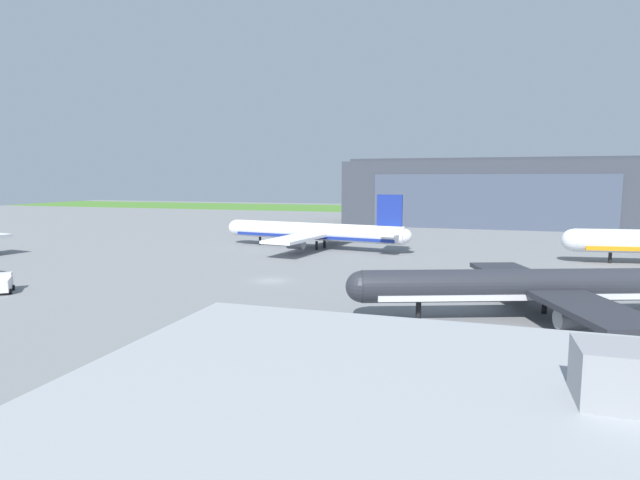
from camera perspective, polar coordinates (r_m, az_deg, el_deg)
The scene contains 6 objects.
ground_plane at distance 73.16m, azimuth -5.54°, elevation -4.61°, with size 440.00×440.00×0.00m, color slate.
grass_field_strip at distance 244.67m, azimuth 10.56°, elevation 3.42°, with size 440.00×56.00×0.08m, color #4A7F2E.
maintenance_hangar at distance 167.15m, azimuth 18.53°, elevation 5.03°, with size 87.81×29.29×21.08m.
airliner_far_right at distance 105.78m, azimuth -0.65°, elevation 0.90°, with size 41.91×35.49×11.55m.
airliner_near_right at distance 57.90m, azimuth 23.71°, elevation -4.81°, with size 38.45×30.76×11.03m.
pushback_tractor at distance 77.01m, azimuth -32.18°, elevation -4.19°, with size 4.15×4.41×2.34m.
Camera 1 is at (27.66, -66.13, 14.62)m, focal length 28.33 mm.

